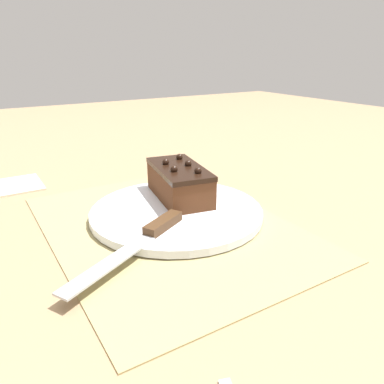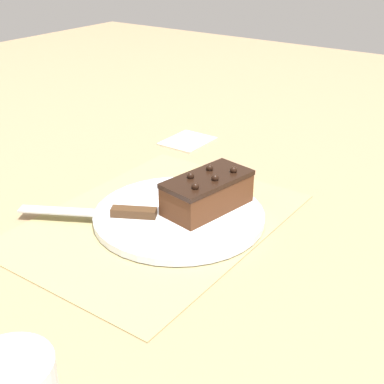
% 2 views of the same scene
% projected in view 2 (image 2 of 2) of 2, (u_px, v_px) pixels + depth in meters
% --- Properties ---
extents(ground_plane, '(3.00, 3.00, 0.00)m').
position_uv_depth(ground_plane, '(157.00, 221.00, 0.87)').
color(ground_plane, '#9E7F5B').
extents(placemat_woven, '(0.46, 0.34, 0.00)m').
position_uv_depth(placemat_woven, '(157.00, 220.00, 0.87)').
color(placemat_woven, tan).
rests_on(placemat_woven, ground_plane).
extents(cake_plate, '(0.28, 0.28, 0.01)m').
position_uv_depth(cake_plate, '(179.00, 216.00, 0.87)').
color(cake_plate, white).
rests_on(cake_plate, placemat_woven).
extents(chocolate_cake, '(0.16, 0.10, 0.07)m').
position_uv_depth(chocolate_cake, '(207.00, 192.00, 0.87)').
color(chocolate_cake, '#512D19').
rests_on(chocolate_cake, cake_plate).
extents(serving_knife, '(0.13, 0.21, 0.01)m').
position_uv_depth(serving_knife, '(111.00, 212.00, 0.86)').
color(serving_knife, '#472D19').
rests_on(serving_knife, cake_plate).
extents(folded_napkin, '(0.11, 0.09, 0.01)m').
position_uv_depth(folded_napkin, '(188.00, 140.00, 1.19)').
color(folded_napkin, beige).
rests_on(folded_napkin, ground_plane).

